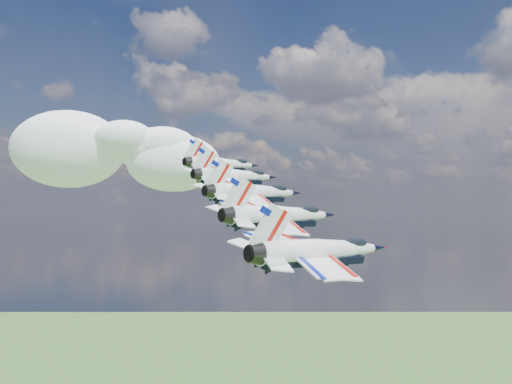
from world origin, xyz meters
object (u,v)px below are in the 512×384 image
Objects in this scene: jet_1 at (237,176)px; jet_3 at (283,215)px; jet_2 at (256,192)px; jet_4 at (324,250)px; jet_0 at (223,164)px.

jet_1 is 24.50m from jet_3.
jet_2 is at bearing 154.22° from jet_3.
jet_2 is at bearing -25.78° from jet_1.
jet_2 is (8.88, -8.07, -2.44)m from jet_1.
jet_1 is 1.00× the size of jet_3.
jet_4 is (26.64, -24.22, -7.32)m from jet_1.
jet_0 reaches higher than jet_1.
jet_0 is at bearing 154.22° from jet_2.
jet_2 is at bearing -25.78° from jet_0.
jet_1 is at bearing -25.78° from jet_0.
jet_0 is 12.25m from jet_1.
jet_0 is at bearing 154.22° from jet_1.
jet_0 reaches higher than jet_3.
jet_2 reaches higher than jet_4.
jet_4 is (8.88, -8.07, -2.44)m from jet_3.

